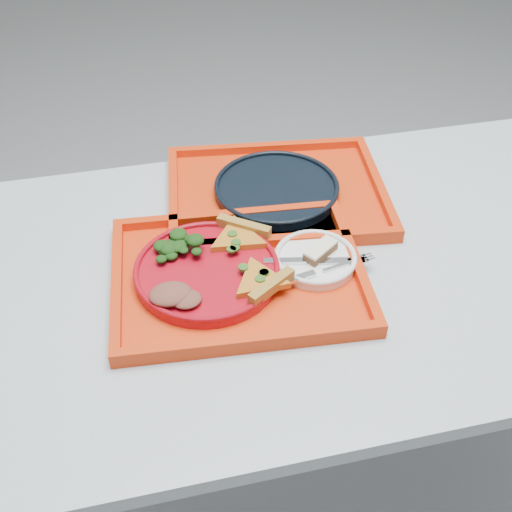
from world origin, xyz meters
name	(u,v)px	position (x,y,z in m)	size (l,w,h in m)	color
ground	(320,466)	(0.00, 0.00, 0.00)	(10.00, 10.00, 0.00)	gray
table	(343,283)	(0.00, 0.00, 0.68)	(1.60, 0.80, 0.75)	#99A2AB
tray_main	(238,278)	(-0.21, -0.02, 0.76)	(0.45, 0.35, 0.01)	red
tray_far	(276,195)	(-0.08, 0.21, 0.76)	(0.45, 0.35, 0.01)	red
dinner_plate	(207,273)	(-0.27, -0.01, 0.77)	(0.26, 0.26, 0.02)	#A40A17
side_plate	(315,260)	(-0.07, -0.02, 0.77)	(0.15, 0.15, 0.01)	white
navy_plate	(277,190)	(-0.08, 0.21, 0.77)	(0.26, 0.26, 0.02)	black
pizza_slice_a	(259,278)	(-0.18, -0.07, 0.79)	(0.11, 0.10, 0.02)	gold
pizza_slice_b	(237,236)	(-0.20, 0.06, 0.79)	(0.12, 0.10, 0.02)	gold
salad_heap	(176,245)	(-0.31, 0.05, 0.80)	(0.08, 0.07, 0.04)	black
meat_portion	(170,294)	(-0.34, -0.07, 0.79)	(0.07, 0.06, 0.02)	brown
dessert_bar	(321,251)	(-0.06, -0.02, 0.79)	(0.07, 0.06, 0.02)	#512D1B
knife	(314,261)	(-0.07, -0.03, 0.78)	(0.18, 0.02, 0.01)	silver
fork	(322,271)	(-0.07, -0.06, 0.78)	(0.18, 0.02, 0.01)	silver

